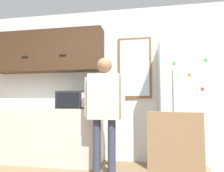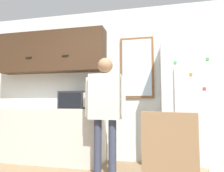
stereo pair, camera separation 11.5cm
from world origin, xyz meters
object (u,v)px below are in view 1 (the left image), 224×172
object	(u,v)px
microwave	(75,100)
person	(104,103)
chair	(178,166)
refrigerator	(186,105)

from	to	relation	value
microwave	person	distance (m)	0.73
chair	microwave	bearing A→B (deg)	-28.40
person	refrigerator	size ratio (longest dim) A/B	0.85
microwave	chair	size ratio (longest dim) A/B	0.56
refrigerator	person	bearing A→B (deg)	-162.57
microwave	chair	world-z (taller)	microwave
person	chair	world-z (taller)	person
person	refrigerator	distance (m)	1.23
microwave	refrigerator	xyz separation A→B (m)	(1.77, -0.05, -0.08)
person	refrigerator	world-z (taller)	refrigerator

